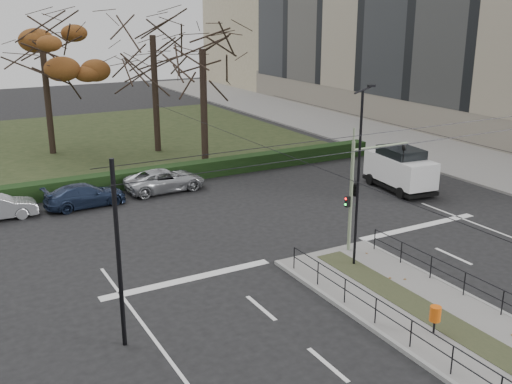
# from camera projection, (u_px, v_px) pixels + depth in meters

# --- Properties ---
(ground) EXTENTS (140.00, 140.00, 0.00)m
(ground) POSITION_uv_depth(u_px,v_px,m) (402.00, 301.00, 21.53)
(ground) COLOR black
(ground) RESTS_ON ground
(median_island) EXTENTS (4.40, 15.00, 0.14)m
(median_island) POSITION_uv_depth(u_px,v_px,m) (455.00, 330.00, 19.42)
(median_island) COLOR slate
(median_island) RESTS_ON ground
(sidewalk_east) EXTENTS (8.00, 90.00, 0.14)m
(sidewalk_east) POSITION_uv_depth(u_px,v_px,m) (383.00, 138.00, 48.24)
(sidewalk_east) COLOR slate
(sidewalk_east) RESTS_ON ground
(park) EXTENTS (38.00, 26.00, 0.10)m
(park) POSITION_uv_depth(u_px,v_px,m) (51.00, 146.00, 45.43)
(park) COLOR black
(park) RESTS_ON ground
(hedge) EXTENTS (38.00, 1.00, 1.00)m
(hedge) POSITION_uv_depth(u_px,v_px,m) (98.00, 184.00, 34.11)
(hedge) COLOR black
(hedge) RESTS_ON ground
(apartment_block) EXTENTS (13.09, 52.10, 21.64)m
(apartment_block) POSITION_uv_depth(u_px,v_px,m) (465.00, 4.00, 51.48)
(apartment_block) COLOR tan
(apartment_block) RESTS_ON ground
(median_railing) EXTENTS (4.14, 13.24, 0.92)m
(median_railing) POSITION_uv_depth(u_px,v_px,m) (460.00, 306.00, 19.07)
(median_railing) COLOR black
(median_railing) RESTS_ON median_island
(catenary) EXTENTS (20.00, 34.00, 6.00)m
(catenary) POSITION_uv_depth(u_px,v_px,m) (378.00, 198.00, 21.87)
(catenary) COLOR black
(catenary) RESTS_ON ground
(traffic_light) EXTENTS (3.25, 1.82, 4.75)m
(traffic_light) POSITION_uv_depth(u_px,v_px,m) (357.00, 187.00, 25.04)
(traffic_light) COLOR gray
(traffic_light) RESTS_ON median_island
(litter_bin) EXTENTS (0.36, 0.36, 0.92)m
(litter_bin) POSITION_uv_depth(u_px,v_px,m) (435.00, 314.00, 18.95)
(litter_bin) COLOR black
(litter_bin) RESTS_ON median_island
(streetlamp_median_far) EXTENTS (0.60, 0.12, 7.20)m
(streetlamp_median_far) POSITION_uv_depth(u_px,v_px,m) (359.00, 177.00, 23.22)
(streetlamp_median_far) COLOR black
(streetlamp_median_far) RESTS_ON median_island
(parked_car_third) EXTENTS (4.35, 2.00, 1.23)m
(parked_car_third) POSITION_uv_depth(u_px,v_px,m) (85.00, 195.00, 31.58)
(parked_car_third) COLOR #1C2842
(parked_car_third) RESTS_ON ground
(parked_car_fourth) EXTENTS (4.64, 2.23, 1.28)m
(parked_car_fourth) POSITION_uv_depth(u_px,v_px,m) (165.00, 180.00, 34.29)
(parked_car_fourth) COLOR #A7AAAF
(parked_car_fourth) RESTS_ON ground
(white_van) EXTENTS (2.56, 4.88, 2.48)m
(white_van) POSITION_uv_depth(u_px,v_px,m) (400.00, 168.00, 34.31)
(white_van) COLOR white
(white_van) RESTS_ON ground
(rust_tree) EXTENTS (7.92, 7.92, 10.51)m
(rust_tree) POSITION_uv_depth(u_px,v_px,m) (41.00, 39.00, 40.64)
(rust_tree) COLOR black
(rust_tree) RESTS_ON park
(bare_tree_center) EXTENTS (7.08, 7.08, 10.88)m
(bare_tree_center) POSITION_uv_depth(u_px,v_px,m) (153.00, 44.00, 41.54)
(bare_tree_center) COLOR black
(bare_tree_center) RESTS_ON park
(bare_tree_near) EXTENTS (5.93, 5.93, 10.03)m
(bare_tree_near) POSITION_uv_depth(u_px,v_px,m) (203.00, 58.00, 37.33)
(bare_tree_near) COLOR black
(bare_tree_near) RESTS_ON park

